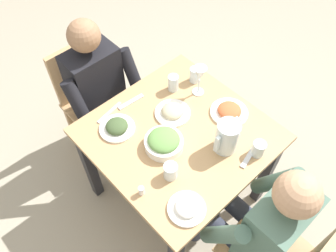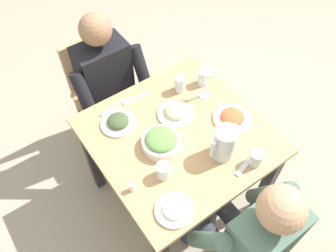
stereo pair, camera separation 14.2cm
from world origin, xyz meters
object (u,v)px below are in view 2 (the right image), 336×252
at_px(salad_bowl, 161,141).
at_px(water_glass_by_pitcher, 203,78).
at_px(water_pitcher, 224,143).
at_px(diner_near, 113,92).
at_px(water_glass_near_left, 256,158).
at_px(chair_near, 102,88).
at_px(dining_table, 178,147).
at_px(water_glass_center, 163,171).
at_px(water_glass_near_right, 180,84).
at_px(plate_beans, 175,112).
at_px(plate_dolmas, 118,122).
at_px(plate_yoghurt, 174,209).
at_px(plate_rice_curry, 232,117).
at_px(wine_glass, 206,78).
at_px(diner_far, 244,231).
at_px(salt_shaker, 132,187).

relative_size(salad_bowl, water_glass_by_pitcher, 2.13).
height_order(water_pitcher, salad_bowl, water_pitcher).
bearing_deg(diner_near, water_glass_near_left, 107.24).
relative_size(water_pitcher, water_glass_near_left, 2.16).
xyz_separation_m(chair_near, water_pitcher, (-0.20, 1.02, 0.36)).
distance_m(dining_table, water_glass_center, 0.32).
xyz_separation_m(water_pitcher, salad_bowl, (0.23, -0.22, -0.05)).
bearing_deg(water_glass_center, water_glass_near_right, -134.62).
xyz_separation_m(water_glass_center, water_glass_by_pitcher, (-0.56, -0.38, 0.00)).
bearing_deg(diner_near, plate_beans, 108.73).
xyz_separation_m(dining_table, plate_dolmas, (0.23, -0.25, 0.14)).
height_order(chair_near, plate_yoghurt, chair_near).
xyz_separation_m(dining_table, plate_rice_curry, (-0.30, 0.09, 0.14)).
relative_size(chair_near, water_glass_center, 9.74).
xyz_separation_m(diner_near, wine_glass, (-0.38, 0.44, 0.26)).
relative_size(dining_table, plate_yoghurt, 4.97).
bearing_deg(plate_beans, water_glass_center, 45.18).
xyz_separation_m(dining_table, wine_glass, (-0.29, -0.14, 0.27)).
relative_size(plate_yoghurt, water_glass_by_pitcher, 1.89).
distance_m(water_glass_near_right, water_glass_center, 0.59).
xyz_separation_m(water_pitcher, plate_beans, (0.04, -0.35, -0.08)).
bearing_deg(diner_far, plate_beans, -98.02).
height_order(salad_bowl, salt_shaker, salad_bowl).
relative_size(diner_far, plate_dolmas, 5.86).
bearing_deg(diner_far, wine_glass, -114.20).
relative_size(salad_bowl, plate_dolmas, 1.04).
relative_size(chair_near, plate_dolmas, 4.37).
height_order(diner_near, salt_shaker, diner_near).
bearing_deg(water_glass_near_left, water_pitcher, -55.69).
bearing_deg(wine_glass, water_glass_center, 30.64).
height_order(plate_rice_curry, salt_shaker, salt_shaker).
height_order(diner_near, plate_yoghurt, diner_near).
height_order(plate_yoghurt, salt_shaker, salt_shaker).
relative_size(plate_beans, water_glass_near_right, 1.96).
bearing_deg(water_glass_center, diner_far, 113.11).
bearing_deg(diner_near, plate_yoghurt, 78.34).
xyz_separation_m(chair_near, plate_dolmas, (0.14, 0.54, 0.28)).
relative_size(diner_far, water_pitcher, 6.08).
bearing_deg(water_glass_near_right, wine_glass, 127.34).
relative_size(salad_bowl, salt_shaker, 3.80).
bearing_deg(water_glass_near_left, salad_bowl, -47.97).
distance_m(diner_far, water_pitcher, 0.44).
bearing_deg(diner_far, water_pitcher, -112.12).
bearing_deg(water_glass_near_right, salt_shaker, 34.28).
bearing_deg(plate_rice_curry, diner_near, -59.74).
relative_size(dining_table, salt_shaker, 16.79).
bearing_deg(plate_yoghurt, salt_shaker, -63.88).
bearing_deg(salad_bowl, diner_near, -92.95).
xyz_separation_m(plate_rice_curry, wine_glass, (0.01, -0.23, 0.12)).
distance_m(salad_bowl, wine_glass, 0.45).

